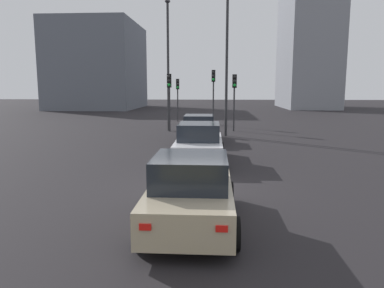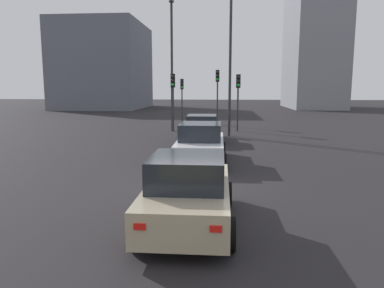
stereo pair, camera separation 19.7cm
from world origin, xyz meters
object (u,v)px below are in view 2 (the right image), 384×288
traffic_light_near_right (182,91)px  car_beige_third (188,192)px  street_lamp_kerbside (230,53)px  traffic_light_far_right (217,86)px  traffic_light_near_left (238,90)px  traffic_light_far_left (173,90)px  car_grey_lead (202,129)px  street_lamp_far (172,57)px  car_white_second (201,144)px

traffic_light_near_right → car_beige_third: bearing=-0.9°
street_lamp_kerbside → traffic_light_far_right: bearing=7.7°
traffic_light_near_left → traffic_light_far_left: (-0.56, 4.37, 0.02)m
car_beige_third → traffic_light_far_right: 21.18m
car_grey_lead → traffic_light_near_right: (11.99, 2.41, 1.96)m
traffic_light_near_left → traffic_light_near_right: (6.95, 4.58, -0.09)m
traffic_light_near_left → car_beige_third: bearing=-10.1°
traffic_light_near_right → street_lamp_far: size_ratio=0.43×
traffic_light_far_right → street_lamp_kerbside: size_ratio=0.50×
car_white_second → traffic_light_far_left: 10.72m
car_grey_lead → car_white_second: bearing=-178.1°
car_white_second → traffic_light_far_right: size_ratio=1.03×
car_beige_third → traffic_light_far_right: (21.05, -0.34, 2.33)m
street_lamp_kerbside → street_lamp_far: size_ratio=0.99×
street_lamp_kerbside → street_lamp_far: street_lamp_far is taller
car_beige_third → traffic_light_near_left: 17.75m
traffic_light_far_right → street_lamp_kerbside: 6.42m
car_grey_lead → street_lamp_far: size_ratio=0.51×
car_beige_third → street_lamp_kerbside: bearing=-4.6°
car_white_second → traffic_light_near_left: traffic_light_near_left is taller
car_white_second → street_lamp_far: bearing=13.2°
car_white_second → traffic_light_near_left: 11.15m
car_beige_third → street_lamp_far: bearing=8.7°
traffic_light_far_left → traffic_light_far_right: 5.02m
traffic_light_far_right → street_lamp_far: (-3.56, 3.05, 1.95)m
traffic_light_far_right → traffic_light_near_left: bearing=24.6°
car_white_second → traffic_light_far_left: traffic_light_far_left is taller
traffic_light_near_left → car_white_second: bearing=-14.3°
car_white_second → traffic_light_near_right: bearing=8.2°
traffic_light_near_left → street_lamp_far: bearing=-93.6°
traffic_light_far_left → street_lamp_kerbside: size_ratio=0.45×
car_beige_third → traffic_light_near_right: traffic_light_near_right is taller
car_white_second → street_lamp_far: 11.85m
car_beige_third → street_lamp_far: (17.49, 2.71, 4.29)m
car_white_second → traffic_light_near_right: (17.75, 2.67, 1.91)m
car_grey_lead → traffic_light_near_right: size_ratio=1.20×
traffic_light_near_right → street_lamp_kerbside: street_lamp_kerbside is taller
car_grey_lead → car_beige_third: bearing=-178.9°
traffic_light_far_left → traffic_light_far_right: traffic_light_far_right is taller
traffic_light_far_right → street_lamp_kerbside: (-6.07, -0.82, 1.91)m
car_beige_third → street_lamp_kerbside: street_lamp_kerbside is taller
traffic_light_far_left → traffic_light_far_right: (4.07, -2.93, 0.30)m
car_beige_third → traffic_light_far_left: bearing=8.5°
car_grey_lead → street_lamp_kerbside: street_lamp_kerbside is taller
traffic_light_far_left → street_lamp_kerbside: (-2.00, -3.75, 2.20)m
car_grey_lead → traffic_light_near_left: (5.05, -2.17, 2.05)m
car_white_second → traffic_light_far_right: bearing=-2.2°
car_beige_third → traffic_light_far_left: 17.30m
car_grey_lead → traffic_light_far_right: (8.56, -0.72, 2.36)m
traffic_light_near_right → traffic_light_far_left: bearing=-5.8°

